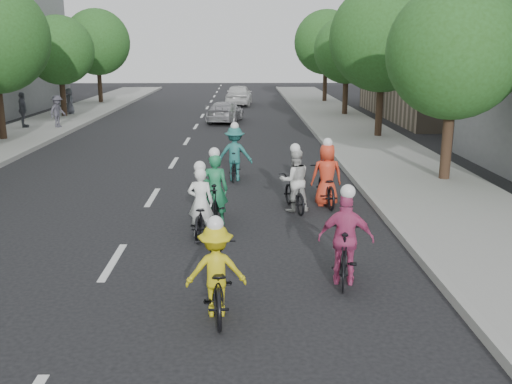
{
  "coord_description": "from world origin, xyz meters",
  "views": [
    {
      "loc": [
        2.58,
        -10.56,
        4.07
      ],
      "look_at": [
        2.84,
        1.6,
        1.0
      ],
      "focal_mm": 40.0,
      "sensor_mm": 36.0,
      "label": 1
    }
  ],
  "objects_px": {
    "cyclist_0": "(345,247)",
    "cyclist_1": "(216,277)",
    "cyclist_3": "(326,182)",
    "spectator_0": "(58,111)",
    "spectator_1": "(23,110)",
    "spectator_2": "(70,101)",
    "cyclist_4": "(294,187)",
    "cyclist_6": "(215,197)",
    "cyclist_2": "(235,157)",
    "cyclist_5": "(201,211)",
    "follow_car_lead": "(225,112)",
    "follow_car_trail": "(239,95)"
  },
  "relations": [
    {
      "from": "cyclist_5",
      "to": "follow_car_lead",
      "type": "height_order",
      "value": "cyclist_5"
    },
    {
      "from": "cyclist_3",
      "to": "follow_car_lead",
      "type": "bearing_deg",
      "value": -83.75
    },
    {
      "from": "cyclist_2",
      "to": "cyclist_5",
      "type": "height_order",
      "value": "cyclist_2"
    },
    {
      "from": "cyclist_1",
      "to": "cyclist_4",
      "type": "bearing_deg",
      "value": -111.0
    },
    {
      "from": "cyclist_5",
      "to": "spectator_0",
      "type": "xyz_separation_m",
      "value": [
        -8.54,
        17.15,
        0.4
      ]
    },
    {
      "from": "cyclist_4",
      "to": "spectator_1",
      "type": "xyz_separation_m",
      "value": [
        -12.54,
        15.18,
        0.42
      ]
    },
    {
      "from": "cyclist_0",
      "to": "cyclist_4",
      "type": "bearing_deg",
      "value": -73.27
    },
    {
      "from": "follow_car_lead",
      "to": "spectator_2",
      "type": "xyz_separation_m",
      "value": [
        -9.68,
        3.16,
        0.35
      ]
    },
    {
      "from": "cyclist_6",
      "to": "follow_car_trail",
      "type": "height_order",
      "value": "cyclist_6"
    },
    {
      "from": "follow_car_trail",
      "to": "spectator_2",
      "type": "relative_size",
      "value": 2.86
    },
    {
      "from": "follow_car_lead",
      "to": "spectator_0",
      "type": "height_order",
      "value": "spectator_0"
    },
    {
      "from": "cyclist_0",
      "to": "spectator_0",
      "type": "distance_m",
      "value": 22.86
    },
    {
      "from": "cyclist_2",
      "to": "spectator_0",
      "type": "relative_size",
      "value": 1.15
    },
    {
      "from": "cyclist_2",
      "to": "cyclist_0",
      "type": "bearing_deg",
      "value": 110.31
    },
    {
      "from": "cyclist_4",
      "to": "cyclist_6",
      "type": "relative_size",
      "value": 0.96
    },
    {
      "from": "cyclist_3",
      "to": "spectator_0",
      "type": "relative_size",
      "value": 1.2
    },
    {
      "from": "cyclist_3",
      "to": "spectator_1",
      "type": "xyz_separation_m",
      "value": [
        -13.43,
        14.64,
        0.42
      ]
    },
    {
      "from": "spectator_1",
      "to": "spectator_2",
      "type": "height_order",
      "value": "spectator_1"
    },
    {
      "from": "cyclist_2",
      "to": "cyclist_6",
      "type": "xyz_separation_m",
      "value": [
        -0.4,
        -4.62,
        -0.09
      ]
    },
    {
      "from": "spectator_0",
      "to": "cyclist_6",
      "type": "bearing_deg",
      "value": -128.89
    },
    {
      "from": "spectator_1",
      "to": "spectator_2",
      "type": "xyz_separation_m",
      "value": [
        0.52,
        6.26,
        -0.12
      ]
    },
    {
      "from": "cyclist_2",
      "to": "spectator_1",
      "type": "relative_size",
      "value": 1.03
    },
    {
      "from": "cyclist_0",
      "to": "cyclist_1",
      "type": "distance_m",
      "value": 2.51
    },
    {
      "from": "cyclist_0",
      "to": "cyclist_2",
      "type": "height_order",
      "value": "cyclist_2"
    },
    {
      "from": "cyclist_3",
      "to": "cyclist_4",
      "type": "xyz_separation_m",
      "value": [
        -0.89,
        -0.54,
        -0.01
      ]
    },
    {
      "from": "spectator_2",
      "to": "follow_car_lead",
      "type": "bearing_deg",
      "value": -130.32
    },
    {
      "from": "cyclist_4",
      "to": "follow_car_lead",
      "type": "height_order",
      "value": "cyclist_4"
    },
    {
      "from": "cyclist_0",
      "to": "follow_car_lead",
      "type": "bearing_deg",
      "value": -72.22
    },
    {
      "from": "follow_car_trail",
      "to": "cyclist_4",
      "type": "bearing_deg",
      "value": 97.02
    },
    {
      "from": "cyclist_2",
      "to": "cyclist_4",
      "type": "distance_m",
      "value": 3.87
    },
    {
      "from": "cyclist_1",
      "to": "cyclist_4",
      "type": "height_order",
      "value": "cyclist_4"
    },
    {
      "from": "spectator_1",
      "to": "cyclist_2",
      "type": "bearing_deg",
      "value": -152.86
    },
    {
      "from": "cyclist_2",
      "to": "cyclist_3",
      "type": "height_order",
      "value": "cyclist_2"
    },
    {
      "from": "cyclist_3",
      "to": "spectator_0",
      "type": "distance_m",
      "value": 18.75
    },
    {
      "from": "cyclist_1",
      "to": "cyclist_5",
      "type": "relative_size",
      "value": 1.1
    },
    {
      "from": "cyclist_5",
      "to": "cyclist_3",
      "type": "bearing_deg",
      "value": -137.45
    },
    {
      "from": "cyclist_1",
      "to": "spectator_1",
      "type": "relative_size",
      "value": 1.11
    },
    {
      "from": "follow_car_trail",
      "to": "spectator_0",
      "type": "bearing_deg",
      "value": 58.73
    },
    {
      "from": "cyclist_2",
      "to": "cyclist_5",
      "type": "relative_size",
      "value": 1.03
    },
    {
      "from": "cyclist_5",
      "to": "spectator_0",
      "type": "height_order",
      "value": "spectator_0"
    },
    {
      "from": "cyclist_5",
      "to": "follow_car_lead",
      "type": "bearing_deg",
      "value": -85.57
    },
    {
      "from": "cyclist_6",
      "to": "spectator_2",
      "type": "relative_size",
      "value": 1.18
    },
    {
      "from": "cyclist_0",
      "to": "spectator_1",
      "type": "bearing_deg",
      "value": -45.99
    },
    {
      "from": "spectator_0",
      "to": "cyclist_4",
      "type": "bearing_deg",
      "value": -121.93
    },
    {
      "from": "follow_car_lead",
      "to": "spectator_1",
      "type": "xyz_separation_m",
      "value": [
        -10.2,
        -3.1,
        0.46
      ]
    },
    {
      "from": "cyclist_0",
      "to": "spectator_0",
      "type": "height_order",
      "value": "cyclist_0"
    },
    {
      "from": "cyclist_5",
      "to": "spectator_2",
      "type": "bearing_deg",
      "value": -63.16
    },
    {
      "from": "cyclist_2",
      "to": "cyclist_3",
      "type": "relative_size",
      "value": 0.96
    },
    {
      "from": "cyclist_0",
      "to": "cyclist_5",
      "type": "bearing_deg",
      "value": -34.2
    },
    {
      "from": "cyclist_1",
      "to": "spectator_0",
      "type": "distance_m",
      "value": 22.91
    }
  ]
}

